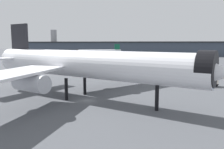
{
  "coord_description": "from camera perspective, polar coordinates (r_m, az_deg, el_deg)",
  "views": [
    {
      "loc": [
        13.57,
        -51.39,
        13.37
      ],
      "look_at": [
        6.05,
        -1.31,
        6.45
      ],
      "focal_mm": 37.34,
      "sensor_mm": 36.0,
      "label": 1
    }
  ],
  "objects": [
    {
      "name": "airliner_near_gate",
      "position": [
        55.67,
        -7.0,
        2.44
      ],
      "size": [
        61.67,
        55.15,
        18.69
      ],
      "rotation": [
        0.0,
        0.0,
        -0.42
      ],
      "color": "white",
      "rests_on": "ground"
    },
    {
      "name": "service_truck_front",
      "position": [
        77.67,
        22.65,
        -1.54
      ],
      "size": [
        5.96,
        4.28,
        3.0
      ],
      "rotation": [
        0.0,
        0.0,
        3.55
      ],
      "color": "black",
      "rests_on": "ground"
    },
    {
      "name": "airliner_far_taxiway",
      "position": [
        202.09,
        -3.22,
        5.51
      ],
      "size": [
        42.83,
        38.12,
        12.22
      ],
      "rotation": [
        0.0,
        0.0,
        3.45
      ],
      "color": "silver",
      "rests_on": "ground"
    },
    {
      "name": "terminal_building",
      "position": [
        255.58,
        1.68,
        6.47
      ],
      "size": [
        251.02,
        43.51,
        28.18
      ],
      "rotation": [
        0.0,
        0.0,
        -0.09
      ],
      "color": "#3D4756",
      "rests_on": "ground"
    },
    {
      "name": "ground",
      "position": [
        54.81,
        -6.11,
        -6.38
      ],
      "size": [
        900.0,
        900.0,
        0.0
      ],
      "primitive_type": "plane",
      "color": "#4C4F54"
    }
  ]
}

